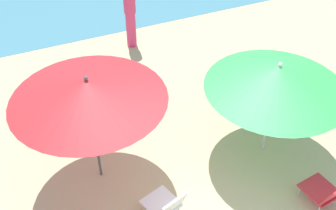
% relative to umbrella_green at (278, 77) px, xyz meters
% --- Properties ---
extents(ground_plane, '(40.00, 40.00, 0.00)m').
position_rel_umbrella_green_xyz_m(ground_plane, '(-1.19, -0.82, -1.52)').
color(ground_plane, '#CCB789').
extents(umbrella_green, '(2.19, 2.19, 1.78)m').
position_rel_umbrella_green_xyz_m(umbrella_green, '(0.00, 0.00, 0.00)').
color(umbrella_green, silver).
rests_on(umbrella_green, ground_plane).
extents(umbrella_red, '(2.19, 2.19, 1.95)m').
position_rel_umbrella_green_xyz_m(umbrella_red, '(-2.72, 0.57, 0.21)').
color(umbrella_red, '#4C4C51').
rests_on(umbrella_red, ground_plane).
extents(beach_chair_a, '(0.59, 0.66, 0.65)m').
position_rel_umbrella_green_xyz_m(beach_chair_a, '(-2.09, -0.62, -1.18)').
color(beach_chair_a, white).
rests_on(beach_chair_a, ground_plane).
extents(beach_chair_b, '(0.74, 0.71, 0.64)m').
position_rel_umbrella_green_xyz_m(beach_chair_b, '(1.03, 0.93, -1.19)').
color(beach_chair_b, gold).
rests_on(beach_chair_b, ground_plane).
extents(beach_chair_c, '(0.53, 0.64, 0.67)m').
position_rel_umbrella_green_xyz_m(beach_chair_c, '(0.14, -1.36, -1.18)').
color(beach_chair_c, red).
rests_on(beach_chair_c, ground_plane).
extents(person_b, '(0.27, 0.27, 1.70)m').
position_rel_umbrella_green_xyz_m(person_b, '(-0.90, 4.11, -0.64)').
color(person_b, '#DB3866').
rests_on(person_b, ground_plane).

